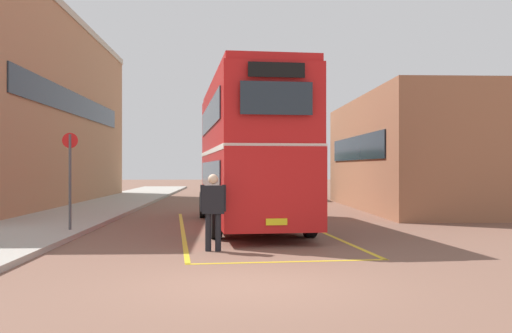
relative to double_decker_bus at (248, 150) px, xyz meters
The scene contains 9 objects.
ground_plane 5.43m from the double_decker_bus, 93.08° to the left, with size 135.60×135.60×0.00m, color brown.
sidewalk_left 10.18m from the double_decker_bus, 133.15° to the left, with size 4.00×57.60×0.14m, color #A39E93.
brick_building_left 15.74m from the double_decker_bus, 137.37° to the left, with size 6.32×24.37×9.63m.
depot_building_right 12.11m from the double_decker_bus, 39.16° to the left, with size 8.37×13.96×5.14m.
double_decker_bus is the anchor object (origin of this frame).
single_deck_bus 18.65m from the double_decker_bus, 83.68° to the left, with size 2.89×8.63×3.02m.
pedestrian_boarding 6.04m from the double_decker_bus, 99.56° to the right, with size 0.60×0.26×1.78m.
bus_stop_sign 5.71m from the double_decker_bus, 156.56° to the right, with size 0.44×0.11×2.79m.
bay_marking_yellow 3.19m from the double_decker_bus, 87.38° to the right, with size 5.48×13.07×0.01m.
Camera 1 is at (-0.29, -9.65, 1.94)m, focal length 40.90 mm.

